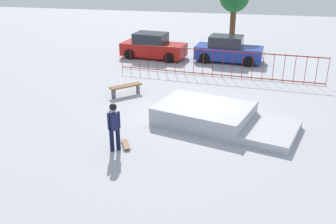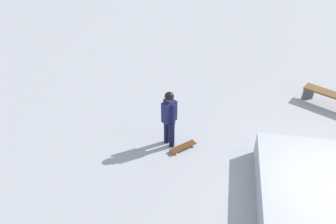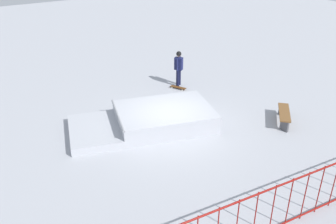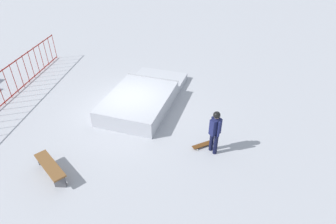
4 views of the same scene
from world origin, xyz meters
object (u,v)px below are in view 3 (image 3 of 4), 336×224
at_px(skater, 179,66).
at_px(skateboard, 178,87).
at_px(skate_ramp, 152,119).
at_px(park_bench, 284,114).

bearing_deg(skater, skateboard, -70.38).
xyz_separation_m(skate_ramp, skater, (-3.14, -2.90, 0.69)).
xyz_separation_m(skater, park_bench, (-1.36, 5.38, -0.65)).
bearing_deg(park_bench, skateboard, -72.19).
relative_size(skate_ramp, skater, 3.42).
relative_size(skate_ramp, skateboard, 7.35).
height_order(skater, park_bench, skater).
height_order(skate_ramp, skater, skater).
distance_m(skate_ramp, skater, 4.33).
xyz_separation_m(skate_ramp, skateboard, (-2.89, -2.54, -0.24)).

